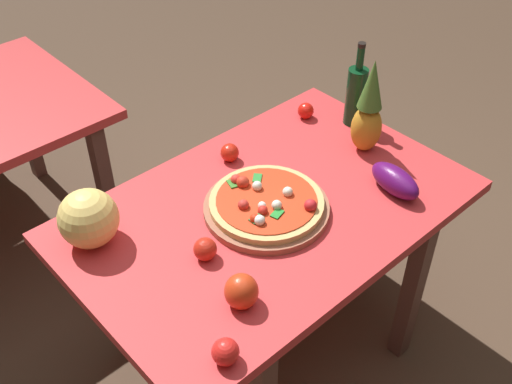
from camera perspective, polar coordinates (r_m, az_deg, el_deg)
The scene contains 13 objects.
ground_plane at distance 2.55m, azimuth 0.99°, elevation -13.98°, with size 10.00×10.00×0.00m, color #4C3828.
display_table at distance 2.06m, azimuth 1.20°, elevation -3.21°, with size 1.32×0.85×0.75m.
pizza_board at distance 1.97m, azimuth 0.98°, elevation -1.53°, with size 0.41×0.41×0.03m, color #975941.
pizza at distance 1.95m, azimuth 0.95°, elevation -0.93°, with size 0.37×0.37×0.06m.
wine_bottle at distance 2.35m, azimuth 9.32°, elevation 9.00°, with size 0.08×0.08×0.33m.
pineapple_left at distance 2.19m, azimuth 10.51°, elevation 7.39°, with size 0.11×0.11×0.36m.
melon at distance 1.88m, azimuth -15.40°, elevation -2.40°, with size 0.18×0.18×0.18m, color #EBC967.
bell_pepper at distance 1.68m, azimuth -1.38°, elevation -9.27°, with size 0.10×0.10×0.10m, color red.
eggplant at distance 2.08m, azimuth 12.87°, elevation 1.04°, with size 0.20×0.09×0.09m, color #4E0F54.
tomato_near_board at distance 1.81m, azimuth -4.78°, elevation -5.35°, with size 0.07×0.07×0.07m, color red.
tomato_at_corner at distance 1.58m, azimuth -2.88°, elevation -14.70°, with size 0.07×0.07×0.07m, color red.
tomato_beside_pepper at distance 2.41m, azimuth 4.67°, elevation 7.58°, with size 0.06×0.06×0.06m, color red.
tomato_by_bottle at distance 2.17m, azimuth -2.48°, elevation 3.70°, with size 0.07×0.07×0.07m, color red.
Camera 1 is at (-1.04, -1.07, 2.07)m, focal length 42.78 mm.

